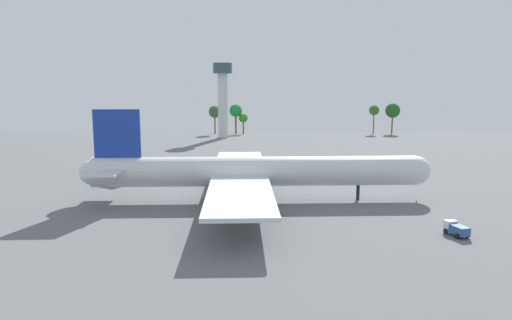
# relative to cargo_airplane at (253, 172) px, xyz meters

# --- Properties ---
(ground_plane) EXTENTS (288.54, 288.54, 0.00)m
(ground_plane) POSITION_rel_cargo_airplane_xyz_m (0.53, 0.00, -6.04)
(ground_plane) COLOR slate
(cargo_airplane) EXTENTS (72.14, 65.40, 18.91)m
(cargo_airplane) POSITION_rel_cargo_airplane_xyz_m (0.00, 0.00, 0.00)
(cargo_airplane) COLOR silver
(cargo_airplane) RESTS_ON ground_plane
(fuel_truck) EXTENTS (2.93, 5.24, 2.50)m
(fuel_truck) POSITION_rel_cargo_airplane_xyz_m (3.81, 35.19, -4.85)
(fuel_truck) COLOR silver
(fuel_truck) RESTS_ON ground_plane
(maintenance_van) EXTENTS (3.08, 4.53, 2.12)m
(maintenance_van) POSITION_rel_cargo_airplane_xyz_m (31.46, -24.33, -4.92)
(maintenance_van) COLOR silver
(maintenance_van) RESTS_ON ground_plane
(catering_truck) EXTENTS (5.09, 4.01, 2.12)m
(catering_truck) POSITION_rel_cargo_airplane_xyz_m (-32.50, 15.81, -4.89)
(catering_truck) COLOR white
(catering_truck) RESTS_ON ground_plane
(safety_cone_nose) EXTENTS (0.47, 0.47, 0.68)m
(safety_cone_nose) POSITION_rel_cargo_airplane_xyz_m (33.00, -3.40, -5.70)
(safety_cone_nose) COLOR orange
(safety_cone_nose) RESTS_ON ground_plane
(control_tower) EXTENTS (8.48, 8.48, 33.58)m
(control_tower) POSITION_rel_cargo_airplane_xyz_m (-10.20, 118.49, 14.56)
(control_tower) COLOR silver
(control_tower) RESTS_ON ground_plane
(tree_line_backdrop) EXTENTS (95.13, 7.23, 14.97)m
(tree_line_backdrop) POSITION_rel_cargo_airplane_xyz_m (30.27, 137.62, 4.86)
(tree_line_backdrop) COLOR #51381E
(tree_line_backdrop) RESTS_ON ground_plane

